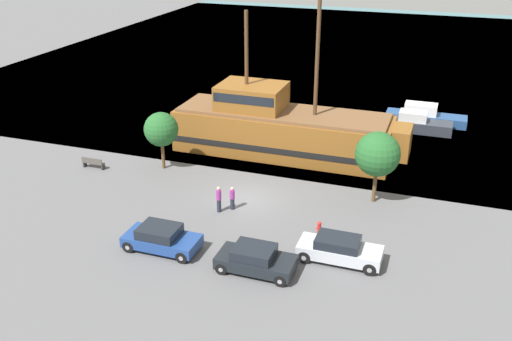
{
  "coord_description": "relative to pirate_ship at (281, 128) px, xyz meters",
  "views": [
    {
      "loc": [
        11.46,
        -31.07,
        17.11
      ],
      "look_at": [
        -0.05,
        2.0,
        1.2
      ],
      "focal_mm": 40.0,
      "sensor_mm": 36.0,
      "label": 1
    }
  ],
  "objects": [
    {
      "name": "parked_car_curb_rear",
      "position": [
        7.37,
        -13.43,
        -1.31
      ],
      "size": [
        4.45,
        1.82,
        1.41
      ],
      "color": "#B7BCC6",
      "rests_on": "ground_plane"
    },
    {
      "name": "fire_hydrant",
      "position": [
        5.7,
        -10.95,
        -1.61
      ],
      "size": [
        0.42,
        0.25,
        0.76
      ],
      "color": "red",
      "rests_on": "ground_plane"
    },
    {
      "name": "pedestrian_walking_near",
      "position": [
        -0.83,
        -10.43,
        -1.14
      ],
      "size": [
        0.32,
        0.32,
        1.73
      ],
      "color": "#232838",
      "rests_on": "ground_plane"
    },
    {
      "name": "tree_row_mideast",
      "position": [
        8.08,
        -5.83,
        1.28
      ],
      "size": [
        2.85,
        2.85,
        4.74
      ],
      "color": "brown",
      "rests_on": "ground_plane"
    },
    {
      "name": "parked_car_curb_front",
      "position": [
        3.44,
        -15.77,
        -1.33
      ],
      "size": [
        4.08,
        1.99,
        1.39
      ],
      "color": "black",
      "rests_on": "ground_plane"
    },
    {
      "name": "moored_boat_dockside",
      "position": [
        9.53,
        8.51,
        -1.38
      ],
      "size": [
        5.72,
        1.88,
        1.7
      ],
      "color": "#2D333D",
      "rests_on": "water_surface"
    },
    {
      "name": "moored_boat_outer",
      "position": [
        10.03,
        10.89,
        -1.39
      ],
      "size": [
        6.92,
        1.9,
        1.71
      ],
      "color": "navy",
      "rests_on": "water_surface"
    },
    {
      "name": "pirate_ship",
      "position": [
        0.0,
        0.0,
        0.0
      ],
      "size": [
        17.81,
        4.83,
        12.0
      ],
      "color": "brown",
      "rests_on": "water_surface"
    },
    {
      "name": "parked_car_curb_mid",
      "position": [
        -2.16,
        -15.51,
        -1.32
      ],
      "size": [
        4.19,
        2.0,
        1.41
      ],
      "color": "navy",
      "rests_on": "ground_plane"
    },
    {
      "name": "ground_plane",
      "position": [
        0.22,
        -8.28,
        -2.02
      ],
      "size": [
        160.0,
        160.0,
        0.0
      ],
      "primitive_type": "plane",
      "color": "#5B5B5E"
    },
    {
      "name": "bench_promenade_east",
      "position": [
        -12.06,
        -7.33,
        -1.59
      ],
      "size": [
        1.67,
        0.45,
        0.85
      ],
      "color": "#4C4742",
      "rests_on": "ground_plane"
    },
    {
      "name": "pedestrian_walking_far",
      "position": [
        -0.17,
        -9.83,
        -1.26
      ],
      "size": [
        0.32,
        0.32,
        1.53
      ],
      "color": "#232838",
      "rests_on": "ground_plane"
    },
    {
      "name": "water_surface",
      "position": [
        0.22,
        35.72,
        -2.02
      ],
      "size": [
        80.0,
        80.0,
        0.0
      ],
      "primitive_type": "plane",
      "color": "teal",
      "rests_on": "ground"
    },
    {
      "name": "tree_row_east",
      "position": [
        -7.23,
        -5.58,
        0.98
      ],
      "size": [
        2.46,
        2.46,
        4.25
      ],
      "color": "brown",
      "rests_on": "ground_plane"
    }
  ]
}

